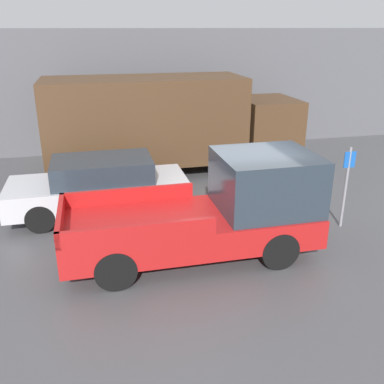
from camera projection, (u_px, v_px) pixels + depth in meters
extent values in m
plane|color=#4C4C4F|center=(230.00, 235.00, 10.49)|extent=(60.00, 60.00, 0.00)
cube|color=#56565B|center=(168.00, 91.00, 17.25)|extent=(28.00, 0.15, 4.73)
cube|color=red|center=(190.00, 228.00, 9.32)|extent=(5.46, 2.07, 0.63)
cube|color=#28333D|center=(266.00, 181.00, 9.35)|extent=(2.08, 1.94, 1.24)
cube|color=red|center=(128.00, 195.00, 9.77)|extent=(3.01, 0.10, 0.35)
cube|color=red|center=(138.00, 233.00, 7.99)|extent=(3.01, 0.10, 0.35)
cube|color=red|center=(60.00, 219.00, 8.57)|extent=(0.10, 2.07, 0.35)
cylinder|color=black|center=(248.00, 215.00, 10.62)|extent=(0.83, 0.26, 0.83)
cylinder|color=black|center=(279.00, 250.00, 8.95)|extent=(0.83, 0.26, 0.83)
cylinder|color=black|center=(110.00, 229.00, 9.89)|extent=(0.83, 0.26, 0.83)
cylinder|color=black|center=(116.00, 270.00, 8.23)|extent=(0.83, 0.26, 0.83)
cube|color=silver|center=(99.00, 191.00, 11.51)|extent=(4.72, 1.87, 0.65)
cube|color=#28333D|center=(102.00, 169.00, 11.32)|extent=(2.60, 1.65, 0.58)
cylinder|color=black|center=(149.00, 186.00, 12.69)|extent=(0.72, 0.22, 0.72)
cylinder|color=black|center=(158.00, 208.00, 11.17)|extent=(0.72, 0.22, 0.72)
cylinder|color=black|center=(46.00, 194.00, 12.06)|extent=(0.72, 0.22, 0.72)
cylinder|color=black|center=(40.00, 219.00, 10.54)|extent=(0.72, 0.22, 0.72)
cube|color=#4C331E|center=(267.00, 126.00, 15.55)|extent=(1.91, 2.38, 1.94)
cube|color=#4C331E|center=(145.00, 120.00, 14.44)|extent=(6.60, 2.50, 2.79)
cylinder|color=black|center=(246.00, 144.00, 16.83)|extent=(0.95, 0.30, 0.95)
cylinder|color=black|center=(268.00, 160.00, 14.80)|extent=(0.95, 0.30, 0.95)
cylinder|color=black|center=(106.00, 153.00, 15.66)|extent=(0.95, 0.30, 0.95)
cylinder|color=black|center=(109.00, 171.00, 13.64)|extent=(0.95, 0.30, 0.95)
cylinder|color=gray|center=(345.00, 188.00, 10.60)|extent=(0.07, 0.07, 2.08)
cube|color=blue|center=(350.00, 160.00, 10.32)|extent=(0.30, 0.02, 0.40)
cube|color=gold|center=(65.00, 143.00, 16.72)|extent=(0.45, 0.40, 1.08)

